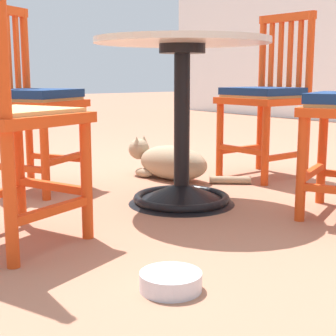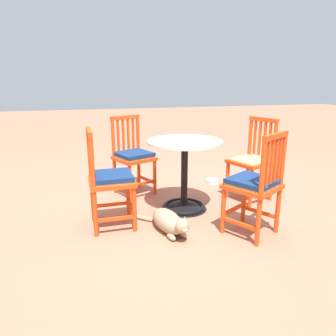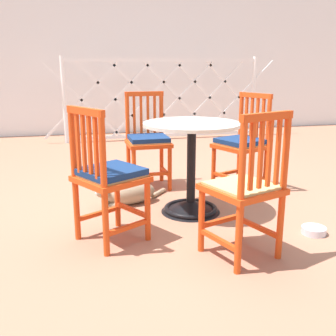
# 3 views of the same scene
# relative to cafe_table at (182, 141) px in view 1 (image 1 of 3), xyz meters

# --- Properties ---
(ground_plane) EXTENTS (24.00, 24.00, 0.00)m
(ground_plane) POSITION_rel_cafe_table_xyz_m (-0.08, 0.09, -0.28)
(ground_plane) COLOR #A36B51
(cafe_table) EXTENTS (0.76, 0.76, 0.73)m
(cafe_table) POSITION_rel_cafe_table_xyz_m (0.00, 0.00, 0.00)
(cafe_table) COLOR black
(cafe_table) RESTS_ON ground_plane
(orange_chair_by_planter) EXTENTS (0.55, 0.55, 0.91)m
(orange_chair_by_planter) POSITION_rel_cafe_table_xyz_m (-0.69, -0.40, 0.16)
(orange_chair_by_planter) COLOR #D64214
(orange_chair_by_planter) RESTS_ON ground_plane
(orange_chair_tucked_in) EXTENTS (0.51, 0.51, 0.91)m
(orange_chair_tucked_in) POSITION_rel_cafe_table_xyz_m (0.09, -0.83, 0.15)
(orange_chair_tucked_in) COLOR #D64214
(orange_chair_tucked_in) RESTS_ON ground_plane
(orange_chair_facing_out) EXTENTS (0.41, 0.41, 0.91)m
(orange_chair_facing_out) POSITION_rel_cafe_table_xyz_m (-0.21, 0.78, 0.16)
(orange_chair_facing_out) COLOR #D64214
(orange_chair_facing_out) RESTS_ON ground_plane
(tabby_cat) EXTENTS (0.68, 0.42, 0.23)m
(tabby_cat) POSITION_rel_cafe_table_xyz_m (-0.48, 0.29, -0.19)
(tabby_cat) COLOR #9E896B
(tabby_cat) RESTS_ON ground_plane
(pet_water_bowl) EXTENTS (0.17, 0.17, 0.05)m
(pet_water_bowl) POSITION_rel_cafe_table_xyz_m (0.73, -0.63, -0.26)
(pet_water_bowl) COLOR silver
(pet_water_bowl) RESTS_ON ground_plane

